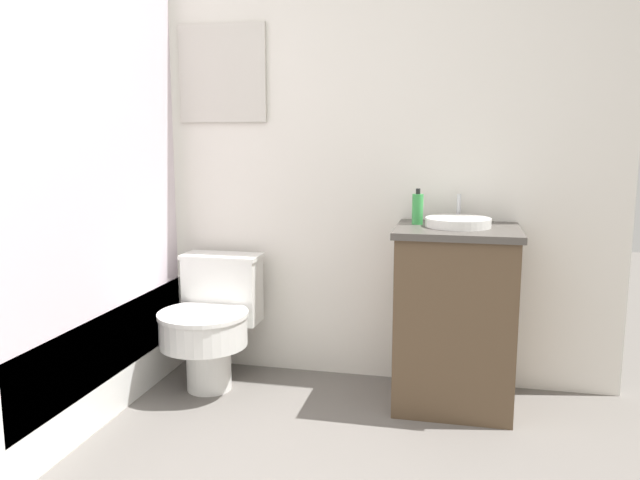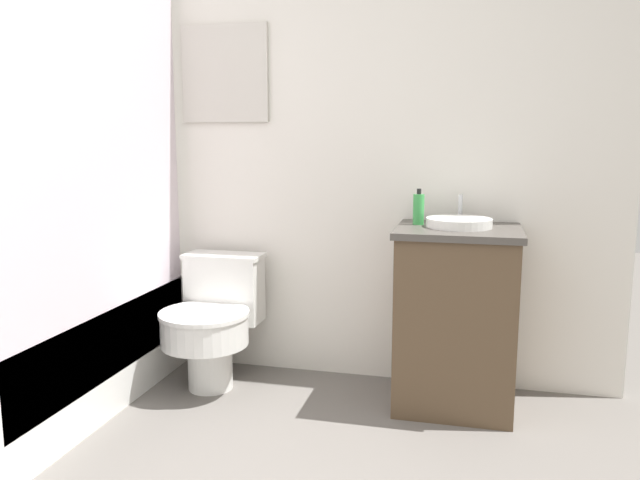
# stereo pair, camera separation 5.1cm
# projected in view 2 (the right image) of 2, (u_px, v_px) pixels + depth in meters

# --- Properties ---
(wall_back) EXTENTS (3.35, 0.07, 2.50)m
(wall_back) POSITION_uv_depth(u_px,v_px,m) (280.00, 128.00, 3.14)
(wall_back) COLOR white
(wall_back) RESTS_ON ground_plane
(shower_area) EXTENTS (0.64, 1.44, 1.98)m
(shower_area) POSITION_uv_depth(u_px,v_px,m) (53.00, 346.00, 2.77)
(shower_area) COLOR white
(shower_area) RESTS_ON ground_plane
(toilet) EXTENTS (0.43, 0.56, 0.63)m
(toilet) POSITION_uv_depth(u_px,v_px,m) (213.00, 318.00, 3.05)
(toilet) COLOR white
(toilet) RESTS_ON ground_plane
(vanity) EXTENTS (0.54, 0.48, 0.82)m
(vanity) POSITION_uv_depth(u_px,v_px,m) (455.00, 318.00, 2.79)
(vanity) COLOR brown
(vanity) RESTS_ON ground_plane
(sink) EXTENTS (0.29, 0.32, 0.13)m
(sink) POSITION_uv_depth(u_px,v_px,m) (459.00, 222.00, 2.75)
(sink) COLOR white
(sink) RESTS_ON vanity
(soap_bottle) EXTENTS (0.05, 0.05, 0.16)m
(soap_bottle) POSITION_uv_depth(u_px,v_px,m) (419.00, 209.00, 2.82)
(soap_bottle) COLOR green
(soap_bottle) RESTS_ON vanity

